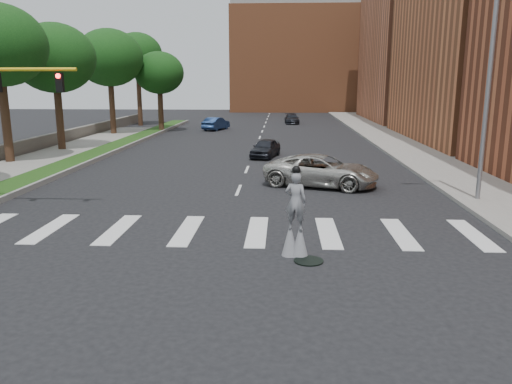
# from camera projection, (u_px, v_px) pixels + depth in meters

# --- Properties ---
(ground_plane) EXTENTS (160.00, 160.00, 0.00)m
(ground_plane) POSITION_uv_depth(u_px,v_px,m) (219.00, 239.00, 17.25)
(ground_plane) COLOR black
(ground_plane) RESTS_ON ground
(grass_median) EXTENTS (2.00, 60.00, 0.25)m
(grass_median) POSITION_uv_depth(u_px,v_px,m) (99.00, 153.00, 37.30)
(grass_median) COLOR #193C11
(grass_median) RESTS_ON ground
(median_curb) EXTENTS (0.20, 60.00, 0.28)m
(median_curb) POSITION_uv_depth(u_px,v_px,m) (113.00, 152.00, 37.24)
(median_curb) COLOR gray
(median_curb) RESTS_ON ground
(sidewalk_right) EXTENTS (5.00, 90.00, 0.18)m
(sidewalk_right) POSITION_uv_depth(u_px,v_px,m) (408.00, 147.00, 40.96)
(sidewalk_right) COLOR gray
(sidewalk_right) RESTS_ON ground
(stone_wall) EXTENTS (0.50, 56.00, 1.10)m
(stone_wall) POSITION_uv_depth(u_px,v_px,m) (40.00, 143.00, 39.43)
(stone_wall) COLOR #5D5750
(stone_wall) RESTS_ON ground
(manhole) EXTENTS (0.90, 0.90, 0.04)m
(manhole) POSITION_uv_depth(u_px,v_px,m) (309.00, 261.00, 15.14)
(manhole) COLOR black
(manhole) RESTS_ON ground
(building_far) EXTENTS (16.00, 22.00, 20.00)m
(building_far) POSITION_uv_depth(u_px,v_px,m) (432.00, 45.00, 66.59)
(building_far) COLOR #B06141
(building_far) RESTS_ON ground
(building_backdrop) EXTENTS (26.00, 14.00, 18.00)m
(building_backdrop) POSITION_uv_depth(u_px,v_px,m) (304.00, 61.00, 91.01)
(building_backdrop) COLOR #A95B35
(building_backdrop) RESTS_ON ground
(streetlight) EXTENTS (2.05, 0.20, 9.00)m
(streetlight) POSITION_uv_depth(u_px,v_px,m) (486.00, 92.00, 21.48)
(streetlight) COLOR slate
(streetlight) RESTS_ON ground
(stilt_performer) EXTENTS (0.83, 0.60, 2.87)m
(stilt_performer) POSITION_uv_depth(u_px,v_px,m) (295.00, 220.00, 15.40)
(stilt_performer) COLOR #332014
(stilt_performer) RESTS_ON ground
(suv_crossing) EXTENTS (6.41, 4.35, 1.63)m
(suv_crossing) POSITION_uv_depth(u_px,v_px,m) (321.00, 171.00, 25.86)
(suv_crossing) COLOR #BAB7B0
(suv_crossing) RESTS_ON ground
(car_near) EXTENTS (2.39, 4.12, 1.32)m
(car_near) POSITION_uv_depth(u_px,v_px,m) (265.00, 148.00, 35.76)
(car_near) COLOR black
(car_near) RESTS_ON ground
(car_mid) EXTENTS (2.78, 4.57, 1.42)m
(car_mid) POSITION_uv_depth(u_px,v_px,m) (216.00, 124.00, 55.67)
(car_mid) COLOR navy
(car_mid) RESTS_ON ground
(car_far) EXTENTS (1.95, 4.34, 1.24)m
(car_far) POSITION_uv_depth(u_px,v_px,m) (292.00, 119.00, 63.99)
(car_far) COLOR black
(car_far) RESTS_ON ground
(tree_3) EXTENTS (6.11, 6.11, 9.65)m
(tree_3) POSITION_uv_depth(u_px,v_px,m) (55.00, 59.00, 37.47)
(tree_3) COLOR #332014
(tree_3) RESTS_ON ground
(tree_4) EXTENTS (6.57, 6.57, 10.39)m
(tree_4) POSITION_uv_depth(u_px,v_px,m) (109.00, 58.00, 48.92)
(tree_4) COLOR #332014
(tree_4) RESTS_ON ground
(tree_5) EXTENTS (5.94, 5.94, 11.06)m
(tree_5) POSITION_uv_depth(u_px,v_px,m) (137.00, 54.00, 59.71)
(tree_5) COLOR #332014
(tree_5) RESTS_ON ground
(tree_6) EXTENTS (5.17, 5.17, 8.41)m
(tree_6) POSITION_uv_depth(u_px,v_px,m) (159.00, 73.00, 52.31)
(tree_6) COLOR #332014
(tree_6) RESTS_ON ground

